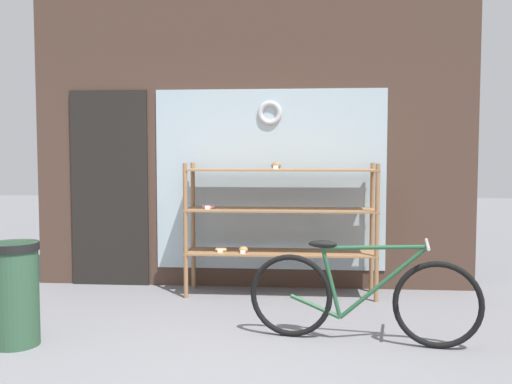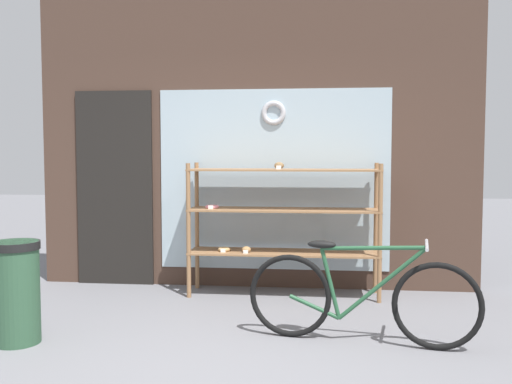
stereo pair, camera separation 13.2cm
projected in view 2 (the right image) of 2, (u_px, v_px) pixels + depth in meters
ground_plane at (214, 374)px, 3.70m from camera, size 30.00×30.00×0.00m
storefront_facade at (251, 112)px, 6.02m from camera, size 4.68×0.13×3.85m
display_case at (282, 214)px, 5.70m from camera, size 1.90×0.44×1.34m
bicycle at (360, 297)px, 4.28m from camera, size 1.72×0.48×0.78m
trash_bin at (16, 289)px, 4.28m from camera, size 0.36×0.36×0.77m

